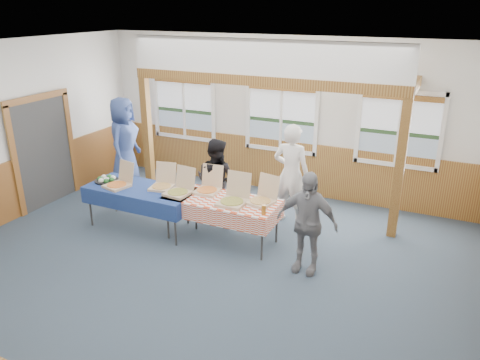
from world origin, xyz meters
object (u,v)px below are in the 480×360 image
at_px(table_left, 141,191).
at_px(man_blue, 124,142).
at_px(woman_white, 291,174).
at_px(person_grey, 307,222).
at_px(table_right, 221,202).
at_px(woman_black, 216,181).

height_order(table_left, man_blue, man_blue).
distance_m(table_left, man_blue, 2.27).
distance_m(woman_white, person_grey, 1.70).
distance_m(table_left, person_grey, 3.05).
distance_m(table_left, table_right, 1.51).
bearing_deg(table_right, person_grey, -33.90).
xyz_separation_m(table_right, woman_black, (-0.44, 0.63, 0.08)).
bearing_deg(table_right, table_left, 162.75).
bearing_deg(woman_black, woman_white, -151.27).
xyz_separation_m(table_left, woman_black, (1.06, 0.78, 0.08)).
relative_size(table_left, woman_black, 1.35).
distance_m(woman_black, man_blue, 2.78).
distance_m(woman_white, man_blue, 3.88).
bearing_deg(table_right, woman_black, 101.72).
height_order(table_left, woman_white, woman_white).
distance_m(table_right, man_blue, 3.42).
xyz_separation_m(woman_black, person_grey, (1.98, -0.94, -0.00)).
bearing_deg(woman_white, woman_black, 27.40).
height_order(man_blue, person_grey, man_blue).
distance_m(table_right, woman_black, 0.77).
distance_m(man_blue, person_grey, 4.96).
height_order(woman_white, man_blue, man_blue).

